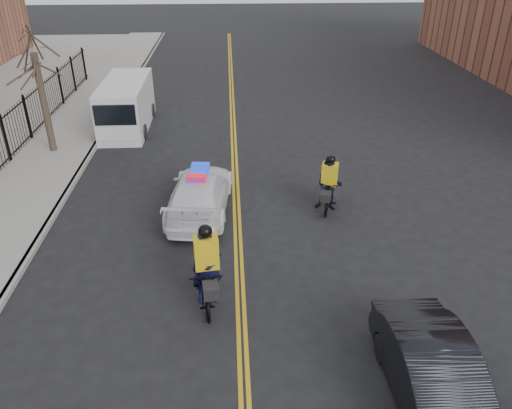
{
  "coord_description": "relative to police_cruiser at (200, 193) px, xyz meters",
  "views": [
    {
      "loc": [
        -0.15,
        -9.98,
        8.21
      ],
      "look_at": [
        0.54,
        2.63,
        1.3
      ],
      "focal_mm": 35.0,
      "sensor_mm": 36.0,
      "label": 1
    }
  ],
  "objects": [
    {
      "name": "cargo_van",
      "position": [
        -3.77,
        8.19,
        0.4
      ],
      "size": [
        2.1,
        5.3,
        2.21
      ],
      "rotation": [
        0.0,
        0.0,
        0.01
      ],
      "color": "silver",
      "rests_on": "ground"
    },
    {
      "name": "police_cruiser",
      "position": [
        0.0,
        0.0,
        0.0
      ],
      "size": [
        2.3,
        4.79,
        1.51
      ],
      "rotation": [
        0.0,
        0.0,
        3.05
      ],
      "color": "white",
      "rests_on": "ground"
    },
    {
      "name": "sidewalk",
      "position": [
        -6.3,
        3.33,
        -0.6
      ],
      "size": [
        3.0,
        60.0,
        0.15
      ],
      "primitive_type": "cube",
      "color": "gray",
      "rests_on": "ground"
    },
    {
      "name": "cyclist_near",
      "position": [
        0.4,
        -4.66,
        0.09
      ],
      "size": [
        1.08,
        2.34,
        2.21
      ],
      "rotation": [
        0.0,
        0.0,
        0.14
      ],
      "color": "black",
      "rests_on": "ground"
    },
    {
      "name": "street_tree",
      "position": [
        -6.4,
        5.33,
        2.86
      ],
      "size": [
        3.2,
        3.2,
        4.8
      ],
      "color": "#382D21",
      "rests_on": "sidewalk"
    },
    {
      "name": "ground",
      "position": [
        1.2,
        -4.67,
        -0.68
      ],
      "size": [
        120.0,
        120.0,
        0.0
      ],
      "primitive_type": "plane",
      "color": "black",
      "rests_on": "ground"
    },
    {
      "name": "curb",
      "position": [
        -4.8,
        3.33,
        -0.6
      ],
      "size": [
        0.2,
        60.0,
        0.15
      ],
      "primitive_type": "cube",
      "color": "gray",
      "rests_on": "ground"
    },
    {
      "name": "center_line_right",
      "position": [
        1.28,
        3.33,
        -0.67
      ],
      "size": [
        0.1,
        60.0,
        0.01
      ],
      "primitive_type": "cube",
      "color": "gold",
      "rests_on": "ground"
    },
    {
      "name": "cyclist_far",
      "position": [
        4.26,
        -0.08,
        0.09
      ],
      "size": [
        1.11,
        1.99,
        1.94
      ],
      "rotation": [
        0.0,
        0.0,
        -0.32
      ],
      "color": "black",
      "rests_on": "ground"
    },
    {
      "name": "dark_sedan",
      "position": [
        4.85,
        -8.16,
        0.02
      ],
      "size": [
        1.52,
        4.27,
        1.4
      ],
      "primitive_type": "imported",
      "rotation": [
        0.0,
        0.0,
        0.01
      ],
      "color": "black",
      "rests_on": "ground"
    },
    {
      "name": "center_line_left",
      "position": [
        1.12,
        3.33,
        -0.67
      ],
      "size": [
        0.1,
        60.0,
        0.01
      ],
      "primitive_type": "cube",
      "color": "gold",
      "rests_on": "ground"
    }
  ]
}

